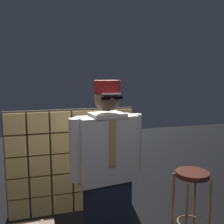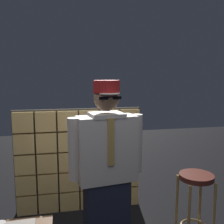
# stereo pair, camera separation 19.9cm
# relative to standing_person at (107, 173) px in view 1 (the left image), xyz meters

# --- Properties ---
(glass_block_wall) EXTENTS (1.63, 0.10, 1.36)m
(glass_block_wall) POSITION_rel_standing_person_xyz_m (-0.17, 1.09, -0.24)
(glass_block_wall) COLOR #F2C672
(glass_block_wall) RESTS_ON ground
(standing_person) EXTENTS (0.69, 0.33, 1.73)m
(standing_person) POSITION_rel_standing_person_xyz_m (0.00, 0.00, 0.00)
(standing_person) COLOR #1E2333
(standing_person) RESTS_ON ground
(bar_stool) EXTENTS (0.34, 0.34, 0.79)m
(bar_stool) POSITION_rel_standing_person_xyz_m (0.91, 0.05, -0.31)
(bar_stool) COLOR #592319
(bar_stool) RESTS_ON ground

